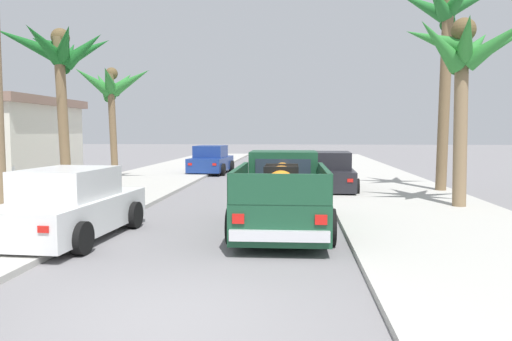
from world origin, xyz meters
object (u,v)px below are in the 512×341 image
(car_right_mid, at_px, (70,206))
(palm_tree_right_back, at_px, (445,24))
(car_left_near, at_px, (211,161))
(palm_tree_left_mid, at_px, (61,57))
(palm_tree_right_fore, at_px, (466,54))
(pickup_truck, at_px, (282,196))
(car_left_mid, at_px, (329,173))
(palm_tree_right_mid, at_px, (112,88))

(car_right_mid, relative_size, palm_tree_right_back, 0.57)
(car_left_near, bearing_deg, palm_tree_left_mid, -110.67)
(car_right_mid, relative_size, palm_tree_right_fore, 0.77)
(pickup_truck, xyz_separation_m, car_right_mid, (-4.53, -1.38, -0.10))
(car_right_mid, xyz_separation_m, palm_tree_right_back, (10.23, 8.62, 5.50))
(palm_tree_left_mid, distance_m, palm_tree_right_back, 13.86)
(car_left_near, xyz_separation_m, palm_tree_left_mid, (-3.66, -9.71, 4.23))
(car_left_mid, xyz_separation_m, car_right_mid, (-6.14, -8.90, 0.00))
(car_left_mid, relative_size, palm_tree_left_mid, 0.72)
(car_left_near, bearing_deg, car_right_mid, -90.72)
(pickup_truck, height_order, palm_tree_left_mid, palm_tree_left_mid)
(palm_tree_right_fore, relative_size, palm_tree_right_back, 0.73)
(car_left_near, distance_m, palm_tree_right_back, 13.93)
(car_left_near, relative_size, palm_tree_left_mid, 0.72)
(car_left_near, distance_m, car_right_mid, 16.58)
(pickup_truck, distance_m, car_right_mid, 4.74)
(car_right_mid, height_order, palm_tree_left_mid, palm_tree_left_mid)
(palm_tree_left_mid, height_order, palm_tree_right_mid, palm_tree_left_mid)
(car_left_mid, relative_size, palm_tree_right_back, 0.56)
(car_left_mid, relative_size, car_right_mid, 0.99)
(car_right_mid, distance_m, palm_tree_right_mid, 12.66)
(car_left_near, bearing_deg, palm_tree_right_fore, -50.98)
(car_left_mid, distance_m, palm_tree_right_fore, 6.68)
(palm_tree_left_mid, distance_m, palm_tree_right_mid, 4.84)
(car_right_mid, xyz_separation_m, palm_tree_right_fore, (9.76, 4.80, 3.83))
(palm_tree_left_mid, bearing_deg, car_left_mid, 11.96)
(car_left_mid, height_order, palm_tree_right_fore, palm_tree_right_fore)
(car_left_near, bearing_deg, pickup_truck, -74.14)
(car_left_mid, distance_m, palm_tree_right_mid, 10.57)
(palm_tree_right_mid, relative_size, palm_tree_right_back, 0.69)
(car_left_near, height_order, palm_tree_left_mid, palm_tree_left_mid)
(palm_tree_right_back, bearing_deg, car_left_mid, 176.01)
(pickup_truck, xyz_separation_m, car_left_mid, (1.61, 7.52, -0.10))
(car_right_mid, distance_m, palm_tree_right_back, 14.47)
(car_left_near, height_order, palm_tree_right_fore, palm_tree_right_fore)
(palm_tree_right_fore, bearing_deg, car_right_mid, -153.80)
(palm_tree_right_fore, xyz_separation_m, palm_tree_right_back, (0.48, 3.82, 1.66))
(palm_tree_right_fore, xyz_separation_m, palm_tree_left_mid, (-13.21, 2.07, 0.40))
(pickup_truck, distance_m, palm_tree_left_mid, 10.53)
(car_left_near, xyz_separation_m, car_left_mid, (5.93, -7.68, 0.00))
(car_right_mid, bearing_deg, pickup_truck, 16.96)
(pickup_truck, relative_size, car_left_mid, 1.21)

